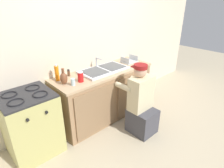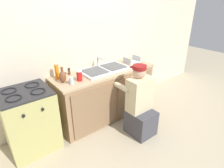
{
  "view_description": "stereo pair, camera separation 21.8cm",
  "coord_description": "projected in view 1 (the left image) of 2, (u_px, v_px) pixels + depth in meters",
  "views": [
    {
      "loc": [
        -1.85,
        -1.9,
        1.98
      ],
      "look_at": [
        0.0,
        0.1,
        0.69
      ],
      "focal_mm": 30.0,
      "sensor_mm": 36.0,
      "label": 1
    },
    {
      "loc": [
        -1.69,
        -2.05,
        1.98
      ],
      "look_at": [
        0.0,
        0.1,
        0.69
      ],
      "focal_mm": 30.0,
      "sensor_mm": 36.0,
      "label": 2
    }
  ],
  "objects": [
    {
      "name": "ground_plane",
      "position": [
        116.0,
        122.0,
        3.24
      ],
      "size": [
        12.0,
        12.0,
        0.0
      ],
      "primitive_type": "plane",
      "color": "tan"
    },
    {
      "name": "back_wall",
      "position": [
        90.0,
        44.0,
        3.14
      ],
      "size": [
        6.0,
        0.1,
        2.5
      ],
      "primitive_type": "cube",
      "color": "beige",
      "rests_on": "ground_plane"
    },
    {
      "name": "counter_cabinet",
      "position": [
        105.0,
        95.0,
        3.26
      ],
      "size": [
        1.72,
        0.62,
        0.83
      ],
      "color": "#997551",
      "rests_on": "ground_plane"
    },
    {
      "name": "countertop",
      "position": [
        104.0,
        72.0,
        3.08
      ],
      "size": [
        1.76,
        0.62,
        0.04
      ],
      "primitive_type": "cube",
      "color": "tan",
      "rests_on": "counter_cabinet"
    },
    {
      "name": "sink_double_basin",
      "position": [
        104.0,
        70.0,
        3.07
      ],
      "size": [
        0.8,
        0.44,
        0.19
      ],
      "color": "silver",
      "rests_on": "countertop"
    },
    {
      "name": "stove_range",
      "position": [
        31.0,
        124.0,
        2.47
      ],
      "size": [
        0.63,
        0.62,
        0.9
      ],
      "color": "tan",
      "rests_on": "ground_plane"
    },
    {
      "name": "plumber_person",
      "position": [
        141.0,
        105.0,
        2.86
      ],
      "size": [
        0.42,
        0.61,
        1.1
      ],
      "color": "#3F3F47",
      "rests_on": "ground_plane"
    },
    {
      "name": "water_glass",
      "position": [
        73.0,
        82.0,
        2.55
      ],
      "size": [
        0.06,
        0.06,
        0.1
      ],
      "color": "#ADC6CC",
      "rests_on": "countertop"
    },
    {
      "name": "soap_bottle_orange",
      "position": [
        57.0,
        73.0,
        2.67
      ],
      "size": [
        0.06,
        0.06,
        0.25
      ],
      "color": "orange",
      "rests_on": "countertop"
    },
    {
      "name": "vase_decorative",
      "position": [
        64.0,
        78.0,
        2.57
      ],
      "size": [
        0.1,
        0.1,
        0.23
      ],
      "color": "brown",
      "rests_on": "countertop"
    },
    {
      "name": "dish_rack_tray",
      "position": [
        129.0,
        61.0,
        3.47
      ],
      "size": [
        0.28,
        0.22,
        0.11
      ],
      "color": "#B2B7BC",
      "rests_on": "countertop"
    },
    {
      "name": "spice_bottle_pepper",
      "position": [
        69.0,
        73.0,
        2.85
      ],
      "size": [
        0.04,
        0.04,
        0.1
      ],
      "color": "#513823",
      "rests_on": "countertop"
    },
    {
      "name": "soda_cup_red",
      "position": [
        81.0,
        77.0,
        2.65
      ],
      "size": [
        0.08,
        0.08,
        0.15
      ],
      "color": "red",
      "rests_on": "countertop"
    }
  ]
}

